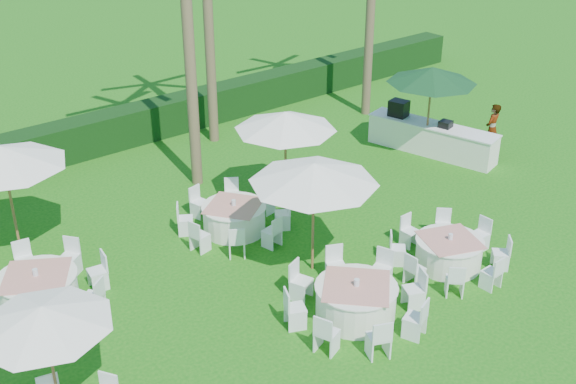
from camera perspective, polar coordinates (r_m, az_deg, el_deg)
name	(u,v)px	position (r m, az deg, el deg)	size (l,w,h in m)	color
ground	(335,333)	(15.54, 3.75, -11.05)	(120.00, 120.00, 0.00)	#125C0F
hedge	(85,137)	(24.23, -15.75, 4.19)	(34.00, 1.00, 1.20)	black
banquet_table_b	(356,300)	(15.81, 5.38, -8.50)	(3.08, 3.08, 0.95)	white
banquet_table_c	(449,252)	(17.89, 12.59, -4.64)	(2.86, 2.86, 0.88)	white
banquet_table_d	(38,289)	(17.01, -19.11, -7.28)	(3.09, 3.09, 0.94)	white
banquet_table_e	(234,217)	(18.98, -4.27, -2.01)	(2.96, 2.96, 0.90)	white
umbrella_a	(43,316)	(13.12, -18.81, -9.28)	(2.42, 2.42, 2.31)	brown
umbrella_b	(314,173)	(16.31, 2.06, 1.50)	(3.01, 3.01, 2.79)	brown
umbrella_c	(2,156)	(18.17, -21.64, 2.63)	(2.98, 2.98, 2.91)	brown
umbrella_d	(285,121)	(19.11, -0.20, 5.66)	(2.75, 2.75, 2.87)	brown
umbrella_green	(432,75)	(23.10, 11.32, 9.05)	(2.83, 2.83, 2.92)	brown
buffet_table	(431,137)	(23.94, 11.20, 4.26)	(1.94, 4.39, 1.53)	white
staff_person	(492,129)	(24.29, 15.82, 4.84)	(0.61, 0.40, 1.67)	gray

